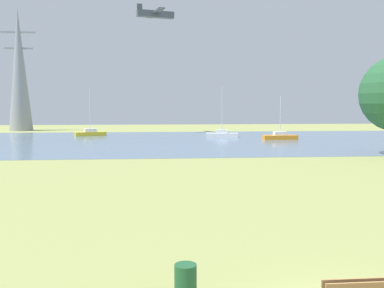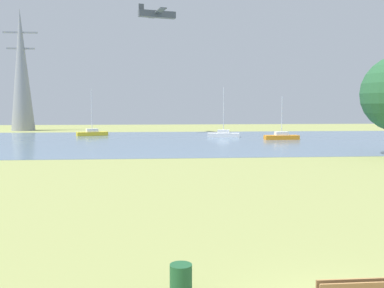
% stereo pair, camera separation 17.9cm
% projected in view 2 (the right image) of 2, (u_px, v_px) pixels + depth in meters
% --- Properties ---
extents(ground_plane, '(160.00, 160.00, 0.00)m').
position_uv_depth(ground_plane, '(215.00, 172.00, 31.16)').
color(ground_plane, '#8C9351').
extents(litter_bin, '(0.56, 0.56, 0.80)m').
position_uv_depth(litter_bin, '(181.00, 280.00, 10.74)').
color(litter_bin, '#1E512D').
rests_on(litter_bin, ground).
extents(water_surface, '(140.00, 40.00, 0.02)m').
position_uv_depth(water_surface, '(187.00, 141.00, 58.95)').
color(water_surface, slate).
rests_on(water_surface, ground).
extents(sailboat_white, '(4.99, 2.31, 7.62)m').
position_uv_depth(sailboat_white, '(223.00, 134.00, 65.68)').
color(sailboat_white, white).
rests_on(sailboat_white, water_surface).
extents(sailboat_orange, '(4.82, 1.55, 6.07)m').
position_uv_depth(sailboat_orange, '(282.00, 136.00, 60.77)').
color(sailboat_orange, orange).
rests_on(sailboat_orange, water_surface).
extents(sailboat_yellow, '(5.03, 2.96, 7.45)m').
position_uv_depth(sailboat_yellow, '(92.00, 133.00, 68.62)').
color(sailboat_yellow, yellow).
rests_on(sailboat_yellow, water_surface).
extents(electricity_pylon, '(6.40, 4.40, 23.31)m').
position_uv_depth(electricity_pylon, '(21.00, 70.00, 82.34)').
color(electricity_pylon, gray).
rests_on(electricity_pylon, ground).
extents(light_aircraft, '(6.47, 8.41, 2.10)m').
position_uv_depth(light_aircraft, '(157.00, 14.00, 73.24)').
color(light_aircraft, '#4C5156').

